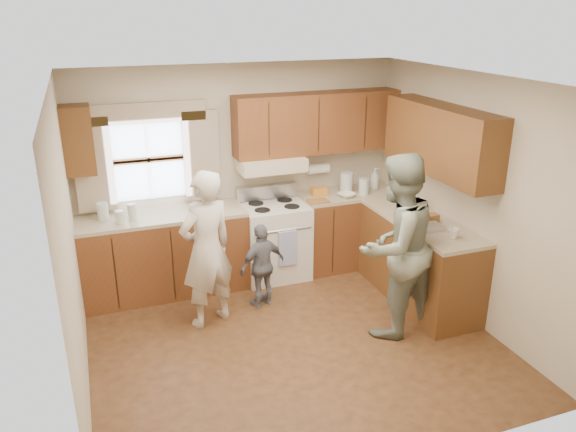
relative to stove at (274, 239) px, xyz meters
name	(u,v)px	position (x,y,z in m)	size (l,w,h in m)	color
room	(293,221)	(-0.30, -1.44, 0.78)	(3.80, 3.80, 3.80)	#412614
kitchen_fixtures	(310,217)	(0.31, -0.36, 0.37)	(3.80, 2.25, 2.15)	#4C2410
stove	(274,239)	(0.00, 0.00, 0.00)	(0.76, 0.67, 1.07)	silver
woman_left	(207,250)	(-0.98, -0.81, 0.35)	(0.60, 0.39, 1.63)	beige
woman_right	(396,246)	(0.70, -1.58, 0.45)	(0.89, 0.69, 1.83)	#233926
child	(262,265)	(-0.35, -0.65, 0.00)	(0.55, 0.23, 0.94)	slate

